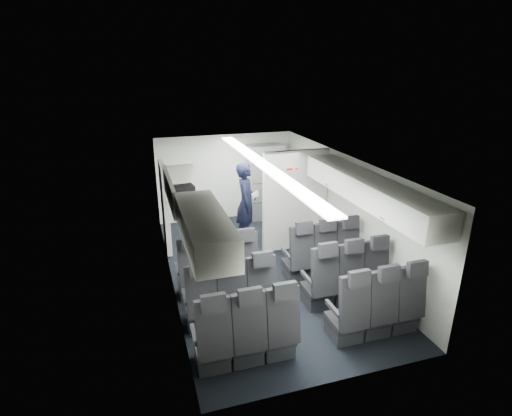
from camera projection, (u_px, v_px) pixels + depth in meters
cabin_shell at (262, 216)px, 7.34m from camera, size 3.41×6.01×2.16m
seat_row_front at (271, 264)px, 7.10m from camera, size 3.33×0.56×1.24m
seat_row_mid at (290, 290)px, 6.29m from camera, size 3.33×0.56×1.24m
seat_row_rear at (314, 324)px, 5.48m from camera, size 3.33×0.56×1.24m
overhead_bin_left_rear at (205, 229)px, 4.90m from camera, size 0.53×1.80×0.40m
overhead_bin_left_front_open at (183, 196)px, 6.51m from camera, size 0.64×1.70×0.72m
overhead_bin_right_rear at (399, 206)px, 5.68m from camera, size 0.53×1.80×0.40m
overhead_bin_right_front at (340, 175)px, 7.25m from camera, size 0.53×1.70×0.40m
bulkhead_partition at (295, 200)px, 8.34m from camera, size 1.40×0.15×2.13m
galley_unit at (265, 182)px, 10.10m from camera, size 0.85×0.52×1.90m
boarding_door at (165, 207)px, 8.34m from camera, size 0.12×1.27×1.86m
flight_attendant at (246, 203)px, 8.71m from camera, size 0.62×0.76×1.81m
carry_on_bag at (183, 192)px, 6.52m from camera, size 0.39×0.30×0.22m
papers at (255, 195)px, 8.65m from camera, size 0.17×0.10×0.13m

